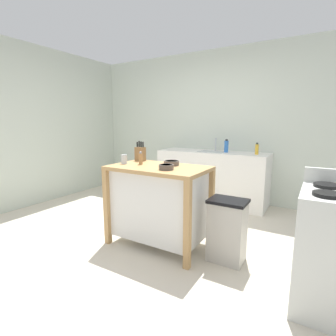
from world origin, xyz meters
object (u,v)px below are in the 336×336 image
sink_faucet (216,144)px  bottle_dish_soap (226,146)px  bowl_ceramic_wide (171,163)px  trash_bin (227,230)px  drinking_cup (124,159)px  pepper_grinder (141,158)px  bowl_stoneware_deep (166,167)px  bottle_hand_soap (257,149)px  knife_block (140,153)px  kitchen_island (159,201)px

sink_faucet → bottle_dish_soap: sink_faucet is taller
bowl_ceramic_wide → trash_bin: 0.92m
trash_bin → drinking_cup: bearing=-175.4°
pepper_grinder → trash_bin: size_ratio=0.24×
bowl_stoneware_deep → sink_faucet: bearing=96.7°
bottle_hand_soap → sink_faucet: bearing=165.0°
bowl_ceramic_wide → bottle_dish_soap: (0.09, 1.63, 0.06)m
sink_faucet → bottle_dish_soap: 0.29m
knife_block → sink_faucet: knife_block is taller
bowl_ceramic_wide → bottle_hand_soap: bearing=70.0°
kitchen_island → knife_block: knife_block is taller
bowl_stoneware_deep → drinking_cup: 0.61m
trash_bin → bottle_dish_soap: 1.93m
knife_block → drinking_cup: (-0.02, -0.28, -0.04)m
knife_block → bottle_hand_soap: size_ratio=1.36×
kitchen_island → bowl_stoneware_deep: bearing=-36.1°
kitchen_island → drinking_cup: drinking_cup is taller
bowl_stoneware_deep → bowl_ceramic_wide: bearing=108.9°
bowl_stoneware_deep → sink_faucet: sink_faucet is taller
knife_block → trash_bin: knife_block is taller
kitchen_island → bottle_dish_soap: bottle_dish_soap is taller
drinking_cup → trash_bin: (1.21, 0.10, -0.63)m
kitchen_island → bowl_ceramic_wide: 0.45m
bowl_ceramic_wide → sink_faucet: 1.79m
bottle_dish_soap → bottle_hand_soap: bearing=-4.6°
knife_block → trash_bin: size_ratio=0.39×
kitchen_island → trash_bin: bearing=3.1°
bowl_stoneware_deep → pepper_grinder: pepper_grinder is taller
drinking_cup → bottle_dish_soap: 1.91m
pepper_grinder → bottle_dish_soap: 1.80m
drinking_cup → pepper_grinder: bearing=17.5°
kitchen_island → pepper_grinder: 0.52m
trash_bin → bottle_hand_soap: bottle_hand_soap is taller
knife_block → bottle_hand_soap: knife_block is taller
bowl_ceramic_wide → bottle_hand_soap: size_ratio=0.93×
bottle_hand_soap → trash_bin: bearing=-86.4°
trash_bin → kitchen_island: bearing=-176.9°
bowl_stoneware_deep → trash_bin: bearing=16.0°
bowl_ceramic_wide → drinking_cup: size_ratio=1.59×
drinking_cup → trash_bin: size_ratio=0.17×
drinking_cup → bottle_hand_soap: size_ratio=0.59×
bowl_ceramic_wide → kitchen_island: bearing=-124.9°
trash_bin → bottle_hand_soap: bearing=93.6°
drinking_cup → bottle_dish_soap: size_ratio=0.50×
pepper_grinder → knife_block: bearing=127.8°
kitchen_island → bowl_stoneware_deep: size_ratio=7.05×
drinking_cup → pepper_grinder: (0.19, 0.06, 0.02)m
bowl_ceramic_wide → bottle_dish_soap: size_ratio=0.79×
trash_bin → sink_faucet: sink_faucet is taller
bowl_ceramic_wide → pepper_grinder: 0.36m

